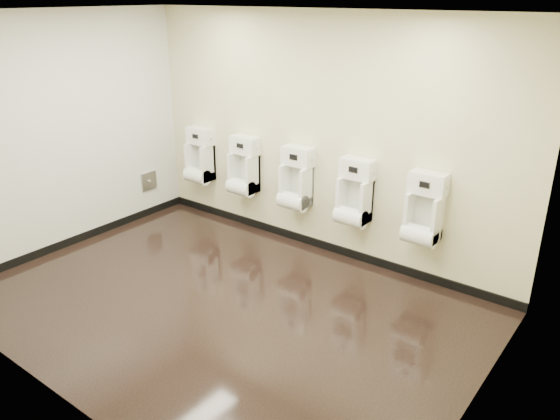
{
  "coord_description": "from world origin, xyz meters",
  "views": [
    {
      "loc": [
        3.37,
        -3.44,
        2.96
      ],
      "look_at": [
        0.33,
        0.55,
        0.95
      ],
      "focal_mm": 35.0,
      "sensor_mm": 36.0,
      "label": 1
    }
  ],
  "objects_px": {
    "urinal_0": "(200,160)",
    "access_panel": "(149,181)",
    "urinal_1": "(243,170)",
    "urinal_2": "(296,183)",
    "urinal_3": "(354,197)",
    "urinal_4": "(423,214)"
  },
  "relations": [
    {
      "from": "urinal_0",
      "to": "urinal_2",
      "type": "relative_size",
      "value": 1.0
    },
    {
      "from": "urinal_0",
      "to": "urinal_4",
      "type": "relative_size",
      "value": 1.0
    },
    {
      "from": "urinal_0",
      "to": "urinal_3",
      "type": "relative_size",
      "value": 1.0
    },
    {
      "from": "urinal_0",
      "to": "urinal_2",
      "type": "height_order",
      "value": "same"
    },
    {
      "from": "urinal_3",
      "to": "urinal_4",
      "type": "height_order",
      "value": "same"
    },
    {
      "from": "urinal_0",
      "to": "urinal_2",
      "type": "bearing_deg",
      "value": 0.0
    },
    {
      "from": "urinal_3",
      "to": "urinal_2",
      "type": "bearing_deg",
      "value": 180.0
    },
    {
      "from": "urinal_0",
      "to": "urinal_1",
      "type": "distance_m",
      "value": 0.79
    },
    {
      "from": "urinal_2",
      "to": "urinal_3",
      "type": "height_order",
      "value": "same"
    },
    {
      "from": "access_panel",
      "to": "urinal_2",
      "type": "relative_size",
      "value": 0.34
    },
    {
      "from": "urinal_0",
      "to": "urinal_2",
      "type": "distance_m",
      "value": 1.63
    },
    {
      "from": "access_panel",
      "to": "urinal_4",
      "type": "distance_m",
      "value": 3.9
    },
    {
      "from": "urinal_2",
      "to": "access_panel",
      "type": "bearing_deg",
      "value": -169.41
    },
    {
      "from": "urinal_2",
      "to": "urinal_3",
      "type": "xyz_separation_m",
      "value": [
        0.81,
        0.0,
        0.0
      ]
    },
    {
      "from": "urinal_0",
      "to": "access_panel",
      "type": "bearing_deg",
      "value": -145.43
    },
    {
      "from": "urinal_0",
      "to": "urinal_3",
      "type": "distance_m",
      "value": 2.43
    },
    {
      "from": "urinal_0",
      "to": "urinal_1",
      "type": "xyz_separation_m",
      "value": [
        0.79,
        0.0,
        0.0
      ]
    },
    {
      "from": "access_panel",
      "to": "urinal_2",
      "type": "xyz_separation_m",
      "value": [
        2.23,
        0.42,
        0.32
      ]
    },
    {
      "from": "urinal_1",
      "to": "urinal_2",
      "type": "distance_m",
      "value": 0.83
    },
    {
      "from": "urinal_2",
      "to": "urinal_1",
      "type": "bearing_deg",
      "value": 180.0
    },
    {
      "from": "urinal_2",
      "to": "urinal_4",
      "type": "bearing_deg",
      "value": 0.0
    },
    {
      "from": "urinal_1",
      "to": "urinal_2",
      "type": "height_order",
      "value": "same"
    }
  ]
}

